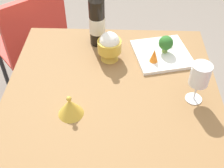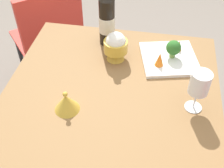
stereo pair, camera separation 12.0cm
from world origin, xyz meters
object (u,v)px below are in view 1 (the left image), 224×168
(rice_bowl, at_px, (109,46))
(wine_bottle, at_px, (97,20))
(carrot_garnish_right, at_px, (154,55))
(wine_glass, at_px, (200,76))
(carrot_garnish_left, at_px, (170,40))
(chair_near_window, at_px, (33,40))
(rice_bowl_lid, at_px, (70,107))
(broccoli_floret, at_px, (166,43))
(serving_plate, at_px, (162,54))

(rice_bowl, bearing_deg, wine_bottle, -152.78)
(wine_bottle, distance_m, rice_bowl, 0.15)
(carrot_garnish_right, bearing_deg, wine_glass, 34.39)
(wine_glass, distance_m, carrot_garnish_left, 0.36)
(wine_glass, bearing_deg, chair_near_window, -128.57)
(wine_glass, height_order, rice_bowl_lid, wine_glass)
(rice_bowl_lid, distance_m, carrot_garnish_right, 0.46)
(broccoli_floret, bearing_deg, wine_bottle, -104.47)
(chair_near_window, bearing_deg, rice_bowl_lid, -105.66)
(wine_bottle, height_order, carrot_garnish_left, wine_bottle)
(chair_near_window, height_order, rice_bowl, rice_bowl)
(broccoli_floret, xyz_separation_m, carrot_garnish_right, (0.07, -0.06, -0.02))
(wine_bottle, height_order, serving_plate, wine_bottle)
(wine_glass, bearing_deg, carrot_garnish_right, -145.61)
(rice_bowl, xyz_separation_m, broccoli_floret, (-0.04, 0.26, -0.01))
(wine_bottle, xyz_separation_m, serving_plate, (0.09, 0.31, -0.12))
(rice_bowl_lid, height_order, broccoli_floret, broccoli_floret)
(rice_bowl, relative_size, rice_bowl_lid, 1.42)
(serving_plate, height_order, carrot_garnish_right, carrot_garnish_right)
(chair_near_window, height_order, rice_bowl_lid, chair_near_window)
(rice_bowl, distance_m, carrot_garnish_left, 0.31)
(wine_bottle, xyz_separation_m, broccoli_floret, (0.08, 0.32, -0.07))
(wine_glass, bearing_deg, rice_bowl_lid, -79.09)
(carrot_garnish_left, relative_size, carrot_garnish_right, 0.78)
(serving_plate, bearing_deg, chair_near_window, -117.98)
(chair_near_window, xyz_separation_m, serving_plate, (0.40, 0.75, 0.22))
(chair_near_window, height_order, serving_plate, chair_near_window)
(wine_bottle, height_order, broccoli_floret, wine_bottle)
(broccoli_floret, distance_m, carrot_garnish_right, 0.09)
(wine_bottle, bearing_deg, rice_bowl_lid, -8.67)
(wine_glass, distance_m, rice_bowl, 0.43)
(wine_bottle, relative_size, rice_bowl_lid, 3.32)
(carrot_garnish_right, bearing_deg, rice_bowl_lid, -47.22)
(wine_bottle, xyz_separation_m, carrot_garnish_left, (0.02, 0.35, -0.09))
(chair_near_window, height_order, wine_glass, wine_glass)
(rice_bowl_lid, bearing_deg, carrot_garnish_left, 136.31)
(wine_bottle, xyz_separation_m, rice_bowl, (0.12, 0.06, -0.06))
(rice_bowl_lid, distance_m, serving_plate, 0.54)
(wine_bottle, relative_size, wine_glass, 1.86)
(carrot_garnish_right, bearing_deg, chair_near_window, -123.30)
(carrot_garnish_left, bearing_deg, carrot_garnish_right, -33.18)
(wine_bottle, relative_size, carrot_garnish_left, 6.49)
(wine_glass, bearing_deg, wine_bottle, -131.88)
(wine_glass, distance_m, rice_bowl_lid, 0.50)
(wine_bottle, xyz_separation_m, rice_bowl_lid, (0.47, -0.07, -0.09))
(chair_near_window, relative_size, serving_plate, 2.82)
(rice_bowl, height_order, rice_bowl_lid, rice_bowl)
(chair_near_window, distance_m, carrot_garnish_left, 0.90)
(wine_bottle, bearing_deg, rice_bowl, 27.22)
(rice_bowl, relative_size, carrot_garnish_left, 2.77)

